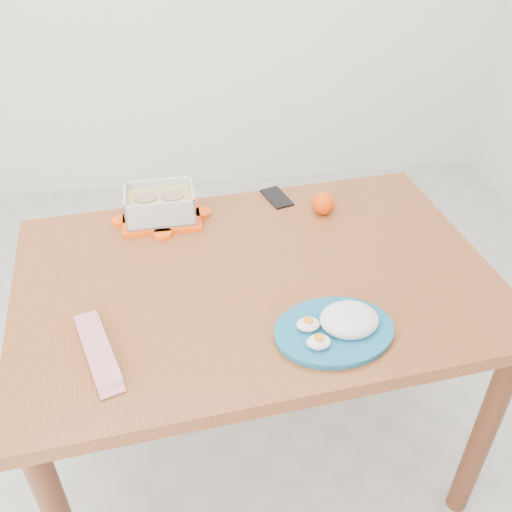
{
  "coord_description": "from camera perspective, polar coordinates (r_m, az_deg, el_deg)",
  "views": [
    {
      "loc": [
        0.01,
        -1.2,
        1.68
      ],
      "look_at": [
        0.16,
        -0.06,
        0.81
      ],
      "focal_mm": 40.0,
      "sensor_mm": 36.0,
      "label": 1
    }
  ],
  "objects": [
    {
      "name": "rice_plate",
      "position": [
        1.32,
        8.3,
        -6.89
      ],
      "size": [
        0.3,
        0.3,
        0.07
      ],
      "rotation": [
        0.0,
        0.0,
        0.11
      ],
      "color": "#186184",
      "rests_on": "dining_table"
    },
    {
      "name": "candy_bar",
      "position": [
        1.32,
        -15.56,
        -9.03
      ],
      "size": [
        0.12,
        0.23,
        0.02
      ],
      "primitive_type": "cube",
      "rotation": [
        0.0,
        0.0,
        1.89
      ],
      "color": "#B6091F",
      "rests_on": "dining_table"
    },
    {
      "name": "smartphone",
      "position": [
        1.78,
        2.1,
        5.87
      ],
      "size": [
        0.09,
        0.13,
        0.01
      ],
      "primitive_type": "cube",
      "rotation": [
        0.0,
        0.0,
        0.3
      ],
      "color": "black",
      "rests_on": "dining_table"
    },
    {
      "name": "ground",
      "position": [
        2.07,
        -4.84,
        -17.41
      ],
      "size": [
        3.5,
        3.5,
        0.0
      ],
      "primitive_type": "plane",
      "color": "#B7B7B2",
      "rests_on": "ground"
    },
    {
      "name": "orange_fruit",
      "position": [
        1.71,
        6.74,
        5.26
      ],
      "size": [
        0.07,
        0.07,
        0.07
      ],
      "primitive_type": "sphere",
      "color": "#FF3705",
      "rests_on": "dining_table"
    },
    {
      "name": "food_container",
      "position": [
        1.69,
        -9.56,
        5.03
      ],
      "size": [
        0.23,
        0.18,
        0.1
      ],
      "rotation": [
        0.0,
        0.0,
        0.04
      ],
      "color": "#FF4C07",
      "rests_on": "dining_table"
    },
    {
      "name": "dining_table",
      "position": [
        1.54,
        -0.0,
        -4.63
      ],
      "size": [
        1.31,
        0.95,
        0.75
      ],
      "rotation": [
        0.0,
        0.0,
        0.11
      ],
      "color": "#9B532C",
      "rests_on": "ground"
    }
  ]
}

